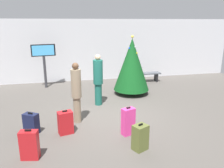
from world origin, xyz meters
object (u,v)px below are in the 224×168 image
object	(u,v)px
suitcase_3	(29,145)
suitcase_1	(128,121)
flight_info_kiosk	(44,57)
suitcase_0	(140,137)
holiday_tree	(132,64)
suitcase_4	(31,124)
traveller_0	(98,79)
waiting_bench	(146,75)
suitcase_2	(66,123)
traveller_1	(76,91)

from	to	relation	value
suitcase_3	suitcase_1	bearing A→B (deg)	13.78
flight_info_kiosk	suitcase_0	world-z (taller)	flight_info_kiosk
suitcase_0	holiday_tree	bearing A→B (deg)	75.42
suitcase_3	suitcase_4	bearing A→B (deg)	95.20
suitcase_1	suitcase_4	xyz separation A→B (m)	(-2.58, 0.64, -0.09)
suitcase_0	suitcase_3	size ratio (longest dim) A/B	0.94
suitcase_1	suitcase_3	size ratio (longest dim) A/B	1.11
flight_info_kiosk	traveller_0	bearing A→B (deg)	-53.64
flight_info_kiosk	waiting_bench	world-z (taller)	flight_info_kiosk
flight_info_kiosk	waiting_bench	size ratio (longest dim) A/B	1.40
suitcase_4	suitcase_2	bearing A→B (deg)	-13.05
flight_info_kiosk	suitcase_0	distance (m)	6.62
suitcase_0	flight_info_kiosk	bearing A→B (deg)	112.89
suitcase_3	suitcase_4	distance (m)	1.25
suitcase_1	suitcase_4	distance (m)	2.66
traveller_0	suitcase_2	bearing A→B (deg)	-121.69
traveller_0	suitcase_4	bearing A→B (deg)	-140.27
flight_info_kiosk	waiting_bench	distance (m)	5.10
suitcase_1	suitcase_4	world-z (taller)	suitcase_1
suitcase_1	suitcase_0	bearing A→B (deg)	-85.23
suitcase_2	suitcase_3	size ratio (longest dim) A/B	0.94
suitcase_0	waiting_bench	bearing A→B (deg)	67.59
traveller_0	suitcase_2	world-z (taller)	traveller_0
suitcase_2	suitcase_4	size ratio (longest dim) A/B	1.10
flight_info_kiosk	traveller_0	xyz separation A→B (m)	(2.05, -2.78, -0.45)
suitcase_0	suitcase_2	size ratio (longest dim) A/B	0.99
waiting_bench	suitcase_0	size ratio (longest dim) A/B	2.14
holiday_tree	flight_info_kiosk	world-z (taller)	holiday_tree
suitcase_2	suitcase_3	bearing A→B (deg)	-128.00
flight_info_kiosk	suitcase_1	bearing A→B (deg)	-64.66
traveller_1	suitcase_0	xyz separation A→B (m)	(1.36, -1.88, -0.68)
suitcase_0	suitcase_3	bearing A→B (deg)	175.87
traveller_0	suitcase_4	size ratio (longest dim) A/B	3.04
suitcase_3	suitcase_4	world-z (taller)	suitcase_3
holiday_tree	suitcase_3	size ratio (longest dim) A/B	3.44
waiting_bench	suitcase_2	size ratio (longest dim) A/B	2.13
waiting_bench	suitcase_1	size ratio (longest dim) A/B	1.81
waiting_bench	suitcase_3	bearing A→B (deg)	-130.93
waiting_bench	suitcase_2	xyz separation A→B (m)	(-4.17, -4.70, -0.04)
traveller_0	suitcase_2	size ratio (longest dim) A/B	2.77
flight_info_kiosk	traveller_1	bearing A→B (deg)	-74.03
waiting_bench	suitcase_2	distance (m)	6.29
suitcase_2	suitcase_4	bearing A→B (deg)	166.95
waiting_bench	suitcase_4	distance (m)	6.79
traveller_0	suitcase_4	distance (m)	2.90
suitcase_1	suitcase_3	bearing A→B (deg)	-166.22
suitcase_0	suitcase_4	world-z (taller)	suitcase_0
holiday_tree	traveller_1	bearing A→B (deg)	-136.41
traveller_1	suitcase_2	distance (m)	1.02
waiting_bench	suitcase_4	world-z (taller)	suitcase_4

